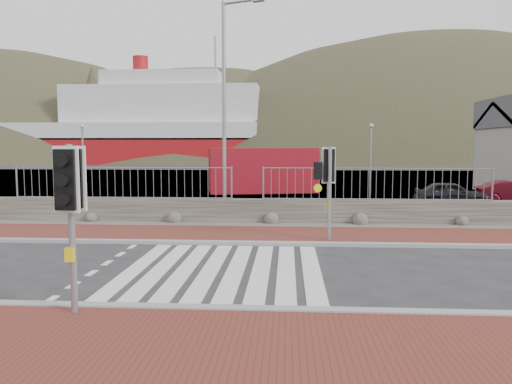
# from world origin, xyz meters

# --- Properties ---
(ground) EXTENTS (220.00, 220.00, 0.00)m
(ground) POSITION_xyz_m (0.00, 0.00, 0.00)
(ground) COLOR #28282B
(ground) RESTS_ON ground
(sidewalk_near) EXTENTS (40.00, 4.00, 0.08)m
(sidewalk_near) POSITION_xyz_m (0.00, -5.00, 0.04)
(sidewalk_near) COLOR brown
(sidewalk_near) RESTS_ON ground
(sidewalk_far) EXTENTS (40.00, 3.00, 0.08)m
(sidewalk_far) POSITION_xyz_m (0.00, 4.50, 0.04)
(sidewalk_far) COLOR brown
(sidewalk_far) RESTS_ON ground
(kerb_near) EXTENTS (40.00, 0.25, 0.12)m
(kerb_near) POSITION_xyz_m (0.00, -3.00, 0.05)
(kerb_near) COLOR gray
(kerb_near) RESTS_ON ground
(kerb_far) EXTENTS (40.00, 0.25, 0.12)m
(kerb_far) POSITION_xyz_m (0.00, 3.00, 0.05)
(kerb_far) COLOR gray
(kerb_far) RESTS_ON ground
(zebra_crossing) EXTENTS (4.62, 5.60, 0.01)m
(zebra_crossing) POSITION_xyz_m (-0.00, 0.00, 0.01)
(zebra_crossing) COLOR silver
(zebra_crossing) RESTS_ON ground
(gravel_strip) EXTENTS (40.00, 1.50, 0.06)m
(gravel_strip) POSITION_xyz_m (0.00, 6.50, 0.03)
(gravel_strip) COLOR #59544C
(gravel_strip) RESTS_ON ground
(stone_wall) EXTENTS (40.00, 0.60, 0.90)m
(stone_wall) POSITION_xyz_m (0.00, 7.30, 0.45)
(stone_wall) COLOR #434037
(stone_wall) RESTS_ON ground
(railing) EXTENTS (18.07, 0.07, 1.22)m
(railing) POSITION_xyz_m (0.00, 7.15, 1.82)
(railing) COLOR gray
(railing) RESTS_ON stone_wall
(quay) EXTENTS (120.00, 40.00, 0.50)m
(quay) POSITION_xyz_m (0.00, 27.90, 0.00)
(quay) COLOR #4C4C4F
(quay) RESTS_ON ground
(water) EXTENTS (220.00, 50.00, 0.05)m
(water) POSITION_xyz_m (0.00, 62.90, 0.00)
(water) COLOR #3F4C54
(water) RESTS_ON ground
(ferry) EXTENTS (50.00, 16.00, 20.00)m
(ferry) POSITION_xyz_m (-24.65, 67.90, 5.36)
(ferry) COLOR maroon
(ferry) RESTS_ON ground
(hills_backdrop) EXTENTS (254.00, 90.00, 100.00)m
(hills_backdrop) POSITION_xyz_m (6.74, 87.90, -23.05)
(hills_backdrop) COLOR #303821
(hills_backdrop) RESTS_ON ground
(traffic_signal_near) EXTENTS (0.43, 0.26, 2.97)m
(traffic_signal_near) POSITION_xyz_m (-2.14, -3.37, 2.16)
(traffic_signal_near) COLOR gray
(traffic_signal_near) RESTS_ON ground
(traffic_signal_far) EXTENTS (0.72, 0.34, 2.92)m
(traffic_signal_far) POSITION_xyz_m (2.74, 3.54, 2.11)
(traffic_signal_far) COLOR gray
(traffic_signal_far) RESTS_ON ground
(streetlight) EXTENTS (1.72, 0.81, 8.47)m
(streetlight) POSITION_xyz_m (-0.86, 8.05, 4.77)
(streetlight) COLOR gray
(streetlight) RESTS_ON ground
(shipping_container) EXTENTS (7.09, 4.07, 2.78)m
(shipping_container) POSITION_xyz_m (-0.08, 19.89, 1.39)
(shipping_container) COLOR maroon
(shipping_container) RESTS_ON ground
(car_a) EXTENTS (3.64, 1.81, 1.19)m
(car_a) POSITION_xyz_m (9.51, 13.28, 0.60)
(car_a) COLOR black
(car_a) RESTS_ON ground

